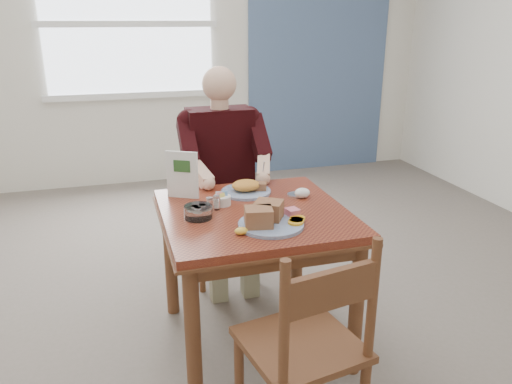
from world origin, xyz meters
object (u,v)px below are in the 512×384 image
object	(u,v)px
table	(254,231)
near_plate	(269,218)
chair_far	(221,206)
far_plate	(247,188)
chair_near	(307,348)
diner	(223,161)

from	to	relation	value
table	near_plate	xyz separation A→B (m)	(0.01, -0.20, 0.15)
table	chair_far	bearing A→B (deg)	90.00
chair_far	far_plate	world-z (taller)	chair_far
chair_far	far_plate	bearing A→B (deg)	-86.32
chair_near	far_plate	xyz separation A→B (m)	(0.05, 1.02, 0.30)
diner	near_plate	world-z (taller)	diner
far_plate	chair_far	bearing A→B (deg)	93.68
chair_far	chair_near	xyz separation A→B (m)	(-0.01, -1.56, 0.00)
far_plate	table	bearing A→B (deg)	-97.47
chair_far	near_plate	size ratio (longest dim) A/B	2.48
chair_near	near_plate	xyz separation A→B (m)	(0.02, 0.56, 0.31)
chair_near	near_plate	size ratio (longest dim) A/B	2.48
near_plate	far_plate	bearing A→B (deg)	86.87
table	chair_far	world-z (taller)	chair_far
diner	far_plate	world-z (taller)	diner
table	near_plate	size ratio (longest dim) A/B	2.40
chair_far	chair_near	distance (m)	1.56
table	diner	world-z (taller)	diner
chair_far	diner	bearing A→B (deg)	-89.99
table	chair_far	distance (m)	0.81
table	chair_near	xyz separation A→B (m)	(-0.01, -0.76, -0.16)
table	near_plate	distance (m)	0.25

